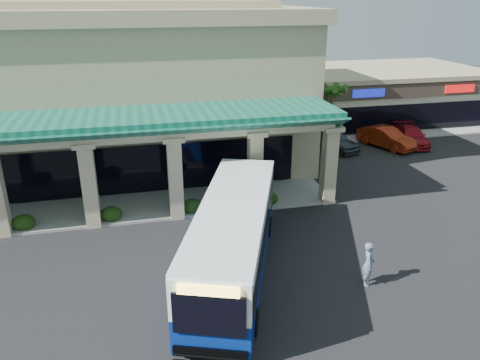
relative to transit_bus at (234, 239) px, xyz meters
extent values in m
plane|color=black|center=(1.11, 1.00, -1.71)|extent=(110.00, 110.00, 0.00)
imported|color=slate|center=(5.39, -2.22, -0.71)|extent=(0.74, 0.86, 2.01)
imported|color=#373E45|center=(11.71, 15.77, -0.90)|extent=(3.53, 5.14, 1.63)
imported|color=maroon|center=(16.17, 15.31, -0.89)|extent=(3.54, 5.29, 1.65)
imported|color=maroon|center=(18.65, 15.62, -0.99)|extent=(3.18, 5.31, 1.44)
camera|label=1|loc=(-3.90, -17.71, 9.98)|focal=35.00mm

